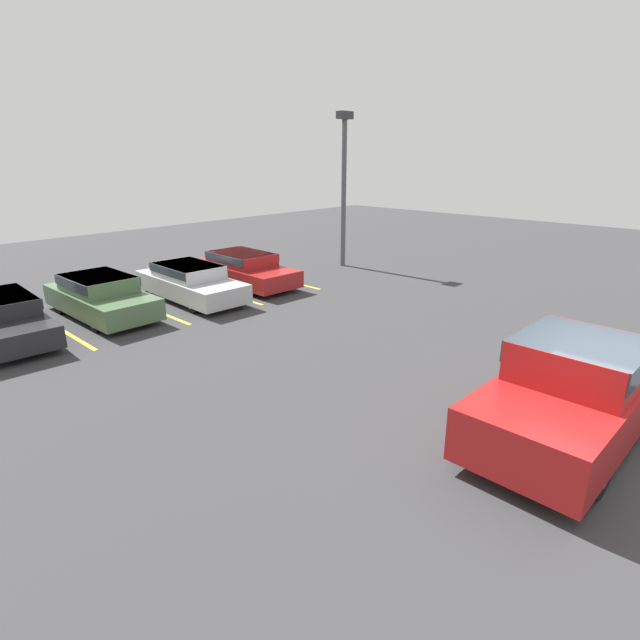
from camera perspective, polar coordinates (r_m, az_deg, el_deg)
ground_plane at (r=9.71m, az=28.88°, el=-13.23°), size 60.00×60.00×0.00m
stall_stripe_b at (r=16.00m, az=-27.61°, el=-0.88°), size 0.12×4.78×0.01m
stall_stripe_c at (r=17.00m, az=-18.95°, el=1.30°), size 0.12×4.78×0.01m
stall_stripe_d at (r=18.36m, az=-11.41°, el=3.18°), size 0.12×4.78×0.01m
stall_stripe_e at (r=20.01m, az=-4.98°, el=4.73°), size 0.12×4.78×0.01m
pickup_truck at (r=9.88m, az=27.59°, el=-6.63°), size 5.52×2.12×1.81m
parked_sedan_b at (r=16.53m, az=-23.80°, el=2.64°), size 1.82×4.35×1.26m
parked_sedan_c at (r=17.45m, az=-14.64°, el=4.34°), size 1.87×4.61×1.21m
parked_sedan_d at (r=19.10m, az=-8.78°, el=5.93°), size 1.99×4.74×1.22m
light_post at (r=21.94m, az=2.74°, el=15.80°), size 0.70×0.36×6.38m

